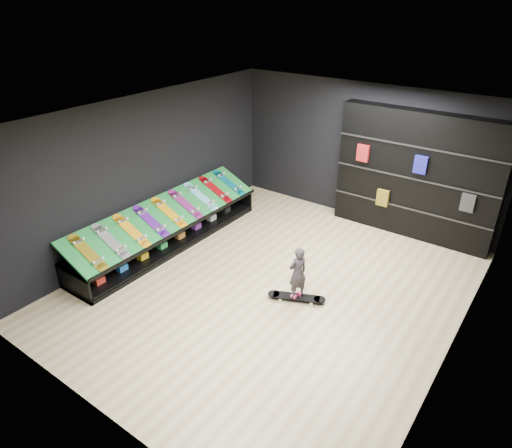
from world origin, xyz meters
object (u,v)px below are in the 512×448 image
Objects in this scene: back_shelving at (416,176)px; floor_skateboard at (296,298)px; display_rack at (169,233)px; child at (297,282)px.

floor_skateboard is at bearing -101.25° from back_shelving.
back_shelving reaches higher than display_rack.
display_rack is 3.13m from child.
back_shelving is (3.81, 3.32, 1.06)m from display_rack.
display_rack is 1.37× the size of back_shelving.
display_rack is 3.13m from floor_skateboard.
back_shelving is 5.84× the size of child.
display_rack is at bearing -67.37° from child.
display_rack is at bearing -138.91° from back_shelving.
back_shelving is at bearing -166.40° from child.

